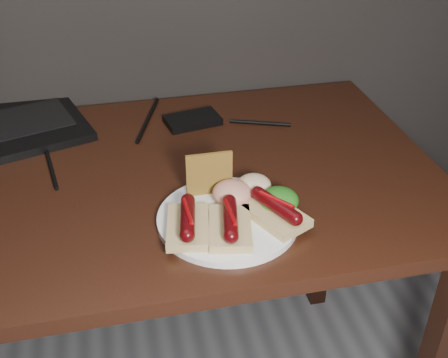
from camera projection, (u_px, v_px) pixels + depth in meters
name	position (u px, v px, depth m)	size (l,w,h in m)	color
desk	(94.00, 219.00, 1.14)	(1.40, 0.70, 0.75)	black
hard_drive	(193.00, 120.00, 1.30)	(0.12, 0.07, 0.02)	black
desk_cables	(78.00, 147.00, 1.20)	(0.92, 0.37, 0.01)	black
plate	(228.00, 219.00, 0.98)	(0.25, 0.25, 0.01)	white
bread_sausage_left	(188.00, 223.00, 0.94)	(0.09, 0.13, 0.04)	#E3CD85
bread_sausage_center	(230.00, 224.00, 0.94)	(0.09, 0.13, 0.04)	#E3CD85
bread_sausage_right	(276.00, 211.00, 0.97)	(0.11, 0.13, 0.04)	#E3CD85
crispbread	(209.00, 174.00, 1.02)	(0.09, 0.01, 0.09)	olive
salad_greens	(279.00, 200.00, 0.99)	(0.07, 0.07, 0.04)	#184F0F
salsa_mound	(232.00, 193.00, 1.01)	(0.07, 0.07, 0.04)	maroon
coleslaw_mound	(254.00, 185.00, 1.03)	(0.06, 0.06, 0.04)	#EEEBCE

